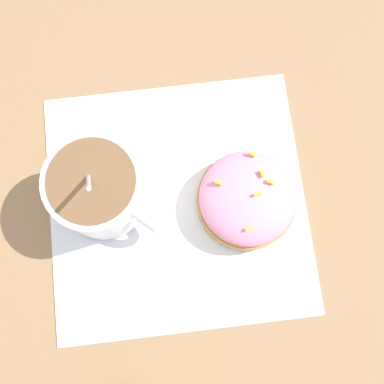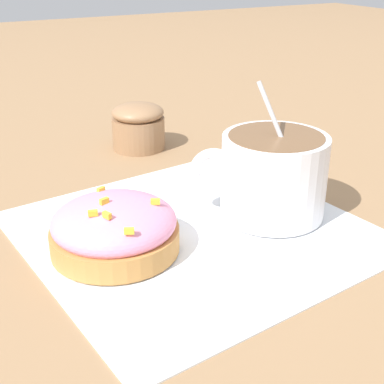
% 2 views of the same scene
% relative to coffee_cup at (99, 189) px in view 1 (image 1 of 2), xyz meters
% --- Properties ---
extents(ground_plane, '(3.00, 3.00, 0.00)m').
position_rel_coffee_cup_xyz_m(ground_plane, '(-0.07, 0.01, -0.04)').
color(ground_plane, '#93704C').
extents(paper_napkin, '(0.29, 0.29, 0.00)m').
position_rel_coffee_cup_xyz_m(paper_napkin, '(-0.07, 0.01, -0.04)').
color(paper_napkin, white).
rests_on(paper_napkin, ground_plane).
extents(coffee_cup, '(0.11, 0.09, 0.12)m').
position_rel_coffee_cup_xyz_m(coffee_cup, '(0.00, 0.00, 0.00)').
color(coffee_cup, white).
rests_on(coffee_cup, paper_napkin).
extents(frosted_pastry, '(0.10, 0.10, 0.05)m').
position_rel_coffee_cup_xyz_m(frosted_pastry, '(-0.14, 0.00, -0.02)').
color(frosted_pastry, '#C18442').
rests_on(frosted_pastry, paper_napkin).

